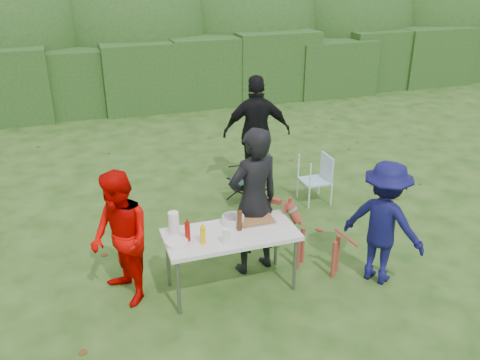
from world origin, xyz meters
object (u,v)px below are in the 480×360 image
object	(u,v)px
camping_chair	(248,178)
beer_bottle	(239,221)
lawn_chair	(315,179)
child	(384,223)
dog	(319,240)
person_red_jacket	(120,239)
paper_towel_roll	(174,223)
person_cook	(254,202)
folding_table	(231,237)
person_black_puffy	(257,133)
ketchup_bottle	(187,232)
mustard_bottle	(203,235)

from	to	relation	value
camping_chair	beer_bottle	distance (m)	2.17
lawn_chair	child	bearing A→B (deg)	85.35
dog	lawn_chair	bearing A→B (deg)	-71.56
person_red_jacket	paper_towel_roll	world-z (taller)	person_red_jacket
person_cook	dog	bearing A→B (deg)	146.64
folding_table	person_cook	world-z (taller)	person_cook
person_black_puffy	dog	size ratio (longest dim) A/B	2.09
person_black_puffy	camping_chair	distance (m)	0.89
ketchup_bottle	mustard_bottle	bearing A→B (deg)	-38.48
person_cook	folding_table	bearing A→B (deg)	26.20
folding_table	beer_bottle	world-z (taller)	beer_bottle
camping_chair	ketchup_bottle	xyz separation A→B (m)	(-1.42, -2.01, 0.40)
person_red_jacket	child	size ratio (longest dim) A/B	1.03
dog	paper_towel_roll	distance (m)	1.79
folding_table	beer_bottle	size ratio (longest dim) A/B	6.25
person_red_jacket	dog	world-z (taller)	person_red_jacket
child	lawn_chair	distance (m)	2.19
person_black_puffy	paper_towel_roll	size ratio (longest dim) A/B	7.24
folding_table	person_red_jacket	xyz separation A→B (m)	(-1.20, 0.19, 0.09)
person_black_puffy	mustard_bottle	xyz separation A→B (m)	(-1.66, -2.77, -0.10)
folding_table	paper_towel_roll	distance (m)	0.66
child	mustard_bottle	xyz separation A→B (m)	(-2.09, 0.26, 0.08)
paper_towel_roll	dog	bearing A→B (deg)	-5.91
person_red_jacket	beer_bottle	size ratio (longest dim) A/B	6.46
dog	mustard_bottle	size ratio (longest dim) A/B	4.50
beer_bottle	paper_towel_roll	world-z (taller)	paper_towel_roll
person_black_puffy	lawn_chair	world-z (taller)	person_black_puffy
camping_chair	person_black_puffy	bearing A→B (deg)	-118.92
ketchup_bottle	person_cook	bearing A→B (deg)	19.77
person_red_jacket	ketchup_bottle	xyz separation A→B (m)	(0.70, -0.20, 0.07)
dog	folding_table	bearing A→B (deg)	44.47
camping_chair	lawn_chair	bearing A→B (deg)	168.99
child	mustard_bottle	bearing A→B (deg)	48.07
folding_table	lawn_chair	xyz separation A→B (m)	(1.96, 1.77, -0.30)
person_red_jacket	ketchup_bottle	distance (m)	0.73
person_black_puffy	child	bearing A→B (deg)	110.87
beer_bottle	person_cook	bearing A→B (deg)	45.55
folding_table	beer_bottle	xyz separation A→B (m)	(0.11, 0.03, 0.17)
beer_bottle	person_black_puffy	bearing A→B (deg)	65.55
person_black_puffy	ketchup_bottle	world-z (taller)	person_black_puffy
person_red_jacket	folding_table	bearing A→B (deg)	62.37
dog	beer_bottle	distance (m)	1.10
folding_table	mustard_bottle	xyz separation A→B (m)	(-0.35, -0.13, 0.15)
folding_table	lawn_chair	distance (m)	2.65
lawn_chair	beer_bottle	size ratio (longest dim) A/B	3.21
person_black_puffy	dog	world-z (taller)	person_black_puffy
child	ketchup_bottle	world-z (taller)	child
beer_bottle	ketchup_bottle	bearing A→B (deg)	-176.29
folding_table	paper_towel_roll	xyz separation A→B (m)	(-0.60, 0.19, 0.18)
lawn_chair	ketchup_bottle	xyz separation A→B (m)	(-2.45, -1.78, 0.47)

